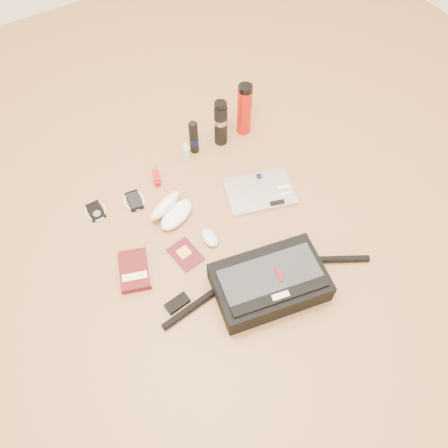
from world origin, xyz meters
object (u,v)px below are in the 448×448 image
at_px(laptop, 260,192).
at_px(thermos_black, 221,123).
at_px(book, 135,270).
at_px(thermos_red, 244,110).
at_px(messenger_bag, 269,283).

distance_m(laptop, thermos_black, 0.37).
height_order(book, thermos_red, thermos_red).
height_order(messenger_bag, laptop, messenger_bag).
relative_size(book, thermos_black, 0.86).
xyz_separation_m(book, thermos_black, (0.66, 0.41, 0.10)).
xyz_separation_m(messenger_bag, laptop, (0.24, 0.39, -0.04)).
xyz_separation_m(laptop, thermos_red, (0.15, 0.36, 0.12)).
bearing_deg(thermos_black, laptop, -93.36).
bearing_deg(messenger_bag, book, 152.45).
bearing_deg(laptop, book, -155.86).
height_order(book, thermos_black, thermos_black).
bearing_deg(laptop, messenger_bag, -102.26).
relative_size(messenger_bag, thermos_red, 3.12).
height_order(laptop, thermos_black, thermos_black).
bearing_deg(thermos_red, messenger_bag, -117.48).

